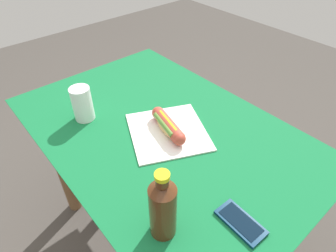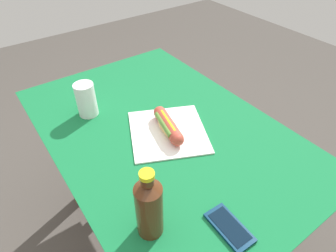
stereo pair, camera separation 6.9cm
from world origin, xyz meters
name	(u,v)px [view 1 (the left image)]	position (x,y,z in m)	size (l,w,h in m)	color
ground_plane	(163,233)	(0.00, 0.00, 0.00)	(6.00, 6.00, 0.00)	#47423D
dining_table	(162,155)	(0.00, 0.00, 0.60)	(1.16, 0.78, 0.74)	brown
paper_wrapper	(168,132)	(-0.03, -0.01, 0.75)	(0.28, 0.27, 0.01)	white
hot_dog	(168,125)	(-0.03, 0.00, 0.78)	(0.21, 0.09, 0.05)	tan
cell_phone	(241,222)	(-0.44, 0.09, 0.75)	(0.14, 0.07, 0.01)	#0A2D4C
soda_bottle	(163,208)	(-0.32, 0.26, 0.84)	(0.07, 0.07, 0.22)	#4C2814
drinking_cup	(82,104)	(0.25, 0.19, 0.81)	(0.08, 0.08, 0.14)	white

